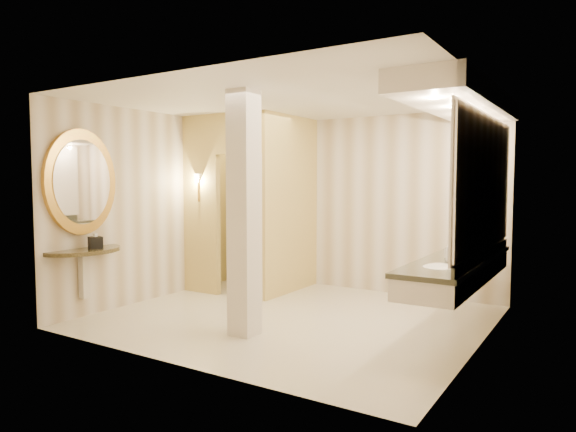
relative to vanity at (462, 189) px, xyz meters
The scene contains 16 objects.
floor 2.58m from the vanity, behind, with size 4.50×4.50×0.00m, color beige.
ceiling 2.27m from the vanity, behind, with size 4.50×4.50×0.00m, color silver.
wall_back 2.62m from the vanity, 139.58° to the left, with size 4.50×0.02×2.70m, color beige.
wall_front 3.06m from the vanity, 130.55° to the right, with size 4.50×0.02×2.70m, color beige.
wall_left 4.25m from the vanity, behind, with size 0.02×4.00×2.70m, color beige.
wall_right 0.50m from the vanity, 49.26° to the right, with size 0.02×4.00×2.70m, color beige.
toilet_closet 3.19m from the vanity, 168.27° to the left, with size 1.50×1.55×2.70m.
wall_sconce 3.91m from the vanity, behind, with size 0.14×0.14×0.42m.
vanity is the anchor object (origin of this frame).
console_shelf 4.54m from the vanity, 157.76° to the right, with size 1.01×1.01×1.95m.
pillar 2.40m from the vanity, 149.31° to the right, with size 0.28×0.28×2.70m, color beige.
tissue_box 4.40m from the vanity, 157.82° to the right, with size 0.15×0.15×0.15m, color black.
toilet 3.89m from the vanity, 158.86° to the left, with size 0.44×0.78×0.79m, color white.
soap_bottle_a 0.70m from the vanity, 136.72° to the right, with size 0.07×0.07×0.15m, color beige.
soap_bottle_b 0.76m from the vanity, 101.48° to the left, with size 0.09×0.09×0.12m, color silver.
soap_bottle_c 0.74m from the vanity, 93.93° to the right, with size 0.08×0.08×0.22m, color #C6B28C.
Camera 1 is at (3.33, -5.42, 1.72)m, focal length 32.00 mm.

